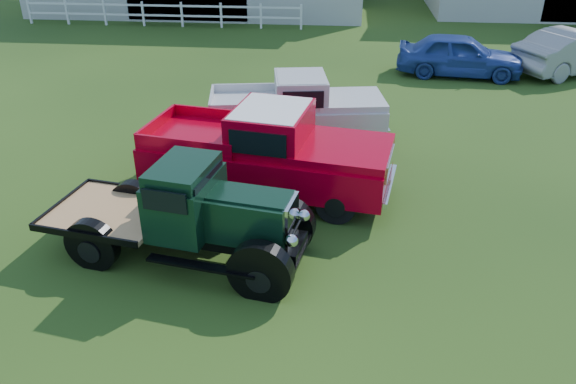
# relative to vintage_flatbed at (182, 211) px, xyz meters

# --- Properties ---
(ground) EXTENTS (120.00, 120.00, 0.00)m
(ground) POSITION_rel_vintage_flatbed_xyz_m (1.68, -0.40, -0.98)
(ground) COLOR #1E3811
(fence_rail) EXTENTS (14.20, 0.16, 1.20)m
(fence_rail) POSITION_rel_vintage_flatbed_xyz_m (-6.32, 19.60, -0.38)
(fence_rail) COLOR white
(fence_rail) RESTS_ON ground
(vintage_flatbed) EXTENTS (5.22, 2.79, 1.96)m
(vintage_flatbed) POSITION_rel_vintage_flatbed_xyz_m (0.00, 0.00, 0.00)
(vintage_flatbed) COLOR black
(vintage_flatbed) RESTS_ON ground
(red_pickup) EXTENTS (5.98, 3.12, 2.08)m
(red_pickup) POSITION_rel_vintage_flatbed_xyz_m (1.21, 2.71, 0.06)
(red_pickup) COLOR #B20017
(red_pickup) RESTS_ON ground
(white_pickup) EXTENTS (5.13, 2.65, 1.80)m
(white_pickup) POSITION_rel_vintage_flatbed_xyz_m (1.63, 5.81, -0.08)
(white_pickup) COLOR #BAB9B8
(white_pickup) RESTS_ON ground
(misc_car_blue) EXTENTS (4.71, 2.34, 1.54)m
(misc_car_blue) POSITION_rel_vintage_flatbed_xyz_m (7.11, 12.47, -0.21)
(misc_car_blue) COLOR navy
(misc_car_blue) RESTS_ON ground
(misc_car_grey) EXTENTS (5.16, 3.93, 1.63)m
(misc_car_grey) POSITION_rel_vintage_flatbed_xyz_m (11.50, 13.21, -0.16)
(misc_car_grey) COLOR gray
(misc_car_grey) RESTS_ON ground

